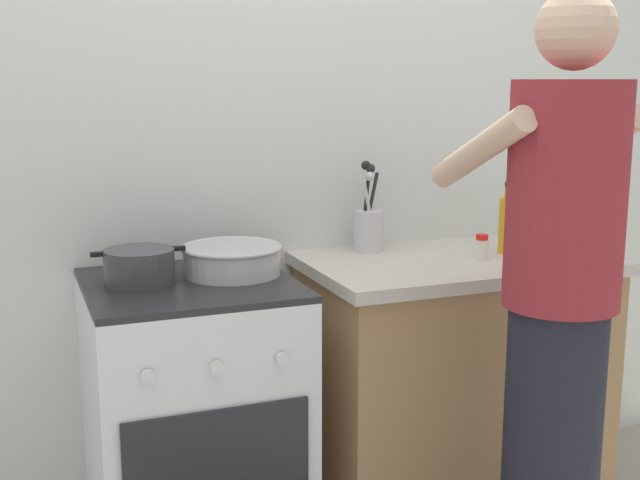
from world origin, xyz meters
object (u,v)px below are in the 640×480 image
at_px(stove_range, 194,426).
at_px(oil_bottle, 507,223).
at_px(spice_bottle, 482,247).
at_px(pot, 139,267).
at_px(person, 558,320).
at_px(utensil_crock, 368,226).
at_px(mixing_bowl, 232,258).

xyz_separation_m(stove_range, oil_bottle, (1.09, 0.00, 0.55)).
bearing_deg(spice_bottle, oil_bottle, 21.62).
distance_m(pot, oil_bottle, 1.23).
height_order(pot, oil_bottle, oil_bottle).
bearing_deg(stove_range, pot, 173.77).
distance_m(oil_bottle, person, 0.67).
relative_size(stove_range, utensil_crock, 2.90).
bearing_deg(spice_bottle, person, -101.91).
bearing_deg(spice_bottle, stove_range, 177.09).
xyz_separation_m(stove_range, pot, (-0.14, 0.02, 0.50)).
height_order(mixing_bowl, oil_bottle, oil_bottle).
bearing_deg(stove_range, spice_bottle, -2.91).
xyz_separation_m(stove_range, utensil_crock, (0.67, 0.20, 0.54)).
height_order(mixing_bowl, person, person).
bearing_deg(spice_bottle, pot, 176.66).
distance_m(stove_range, mixing_bowl, 0.52).
height_order(utensil_crock, person, person).
height_order(mixing_bowl, spice_bottle, mixing_bowl).
bearing_deg(utensil_crock, pot, -166.88).
xyz_separation_m(mixing_bowl, spice_bottle, (0.82, -0.09, -0.01)).
relative_size(utensil_crock, spice_bottle, 3.77).
bearing_deg(mixing_bowl, pot, -175.39).
relative_size(pot, spice_bottle, 3.26).
distance_m(utensil_crock, oil_bottle, 0.47).
relative_size(utensil_crock, oil_bottle, 1.27).
relative_size(spice_bottle, oil_bottle, 0.34).
bearing_deg(oil_bottle, stove_range, -179.87).
xyz_separation_m(pot, utensil_crock, (0.81, 0.19, 0.04)).
distance_m(mixing_bowl, person, 0.96).
xyz_separation_m(spice_bottle, oil_bottle, (0.13, 0.05, 0.06)).
bearing_deg(mixing_bowl, spice_bottle, -6.03).
distance_m(mixing_bowl, oil_bottle, 0.95).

